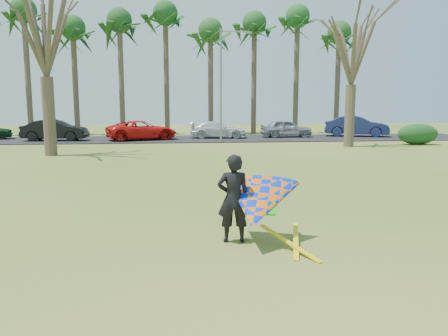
{
  "coord_description": "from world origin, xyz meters",
  "views": [
    {
      "loc": [
        -1.27,
        -9.42,
        2.81
      ],
      "look_at": [
        0.0,
        2.0,
        1.1
      ],
      "focal_mm": 35.0,
      "sensor_mm": 36.0,
      "label": 1
    }
  ],
  "objects": [
    {
      "name": "ground",
      "position": [
        0.0,
        0.0,
        0.0
      ],
      "size": [
        100.0,
        100.0,
        0.0
      ],
      "primitive_type": "plane",
      "color": "#245512",
      "rests_on": "ground"
    },
    {
      "name": "parking_strip",
      "position": [
        0.0,
        25.0,
        0.03
      ],
      "size": [
        46.0,
        7.0,
        0.06
      ],
      "primitive_type": "cube",
      "color": "black",
      "rests_on": "ground"
    },
    {
      "name": "palm_2",
      "position": [
        -14.0,
        31.0,
        10.52
      ],
      "size": [
        4.84,
        4.84,
        12.24
      ],
      "color": "#4E3F2E",
      "rests_on": "ground"
    },
    {
      "name": "palm_3",
      "position": [
        -10.0,
        31.0,
        9.17
      ],
      "size": [
        4.84,
        4.84,
        10.84
      ],
      "color": "#463A2A",
      "rests_on": "ground"
    },
    {
      "name": "palm_4",
      "position": [
        -6.0,
        31.0,
        9.85
      ],
      "size": [
        4.84,
        4.84,
        11.54
      ],
      "color": "#463B2A",
      "rests_on": "ground"
    },
    {
      "name": "palm_5",
      "position": [
        -2.0,
        31.0,
        10.52
      ],
      "size": [
        4.84,
        4.84,
        12.24
      ],
      "color": "#48392B",
      "rests_on": "ground"
    },
    {
      "name": "palm_6",
      "position": [
        2.0,
        31.0,
        9.17
      ],
      "size": [
        4.84,
        4.84,
        10.84
      ],
      "color": "#483C2B",
      "rests_on": "ground"
    },
    {
      "name": "palm_7",
      "position": [
        6.0,
        31.0,
        9.85
      ],
      "size": [
        4.84,
        4.84,
        11.54
      ],
      "color": "#473A2A",
      "rests_on": "ground"
    },
    {
      "name": "palm_8",
      "position": [
        10.0,
        31.0,
        10.52
      ],
      "size": [
        4.84,
        4.84,
        12.24
      ],
      "color": "#463A2A",
      "rests_on": "ground"
    },
    {
      "name": "palm_9",
      "position": [
        14.0,
        31.0,
        9.17
      ],
      "size": [
        4.84,
        4.84,
        10.84
      ],
      "color": "#46372A",
      "rests_on": "ground"
    },
    {
      "name": "bare_tree_left",
      "position": [
        -8.0,
        15.0,
        6.92
      ],
      "size": [
        6.6,
        6.6,
        9.7
      ],
      "color": "#47392A",
      "rests_on": "ground"
    },
    {
      "name": "bare_tree_right",
      "position": [
        10.0,
        18.0,
        6.57
      ],
      "size": [
        6.27,
        6.27,
        9.21
      ],
      "color": "#47392A",
      "rests_on": "ground"
    },
    {
      "name": "streetlight",
      "position": [
        2.16,
        22.0,
        4.46
      ],
      "size": [
        2.28,
        0.18,
        8.0
      ],
      "color": "gray",
      "rests_on": "ground"
    },
    {
      "name": "hedge_near",
      "position": [
        15.27,
        18.87,
        0.72
      ],
      "size": [
        2.87,
        1.3,
        1.44
      ],
      "primitive_type": "ellipsoid",
      "color": "#163D19",
      "rests_on": "ground"
    },
    {
      "name": "car_1",
      "position": [
        -10.16,
        24.17,
        0.83
      ],
      "size": [
        4.79,
        1.95,
        1.55
      ],
      "primitive_type": "imported",
      "rotation": [
        0.0,
        0.0,
        1.5
      ],
      "color": "black",
      "rests_on": "parking_strip"
    },
    {
      "name": "car_2",
      "position": [
        -3.81,
        24.15,
        0.79
      ],
      "size": [
        5.75,
        4.01,
        1.46
      ],
      "primitive_type": "imported",
      "rotation": [
        0.0,
        0.0,
        1.91
      ],
      "color": "red",
      "rests_on": "parking_strip"
    },
    {
      "name": "car_3",
      "position": [
        2.13,
        25.35,
        0.71
      ],
      "size": [
        4.69,
        2.35,
        1.31
      ],
      "primitive_type": "imported",
      "rotation": [
        0.0,
        0.0,
        1.45
      ],
      "color": "silver",
      "rests_on": "parking_strip"
    },
    {
      "name": "car_4",
      "position": [
        7.77,
        25.67,
        0.78
      ],
      "size": [
        4.23,
        1.77,
        1.43
      ],
      "primitive_type": "imported",
      "rotation": [
        0.0,
        0.0,
        1.55
      ],
      "color": "gray",
      "rests_on": "parking_strip"
    },
    {
      "name": "car_5",
      "position": [
        13.85,
        25.83,
        0.92
      ],
      "size": [
        5.51,
        3.48,
        1.71
      ],
      "primitive_type": "imported",
      "rotation": [
        0.0,
        0.0,
        1.22
      ],
      "color": "navy",
      "rests_on": "parking_strip"
    },
    {
      "name": "kite_flyer",
      "position": [
        0.27,
        -1.09,
        0.85
      ],
      "size": [
        2.13,
        2.39,
        2.02
      ],
      "color": "black",
      "rests_on": "ground"
    }
  ]
}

